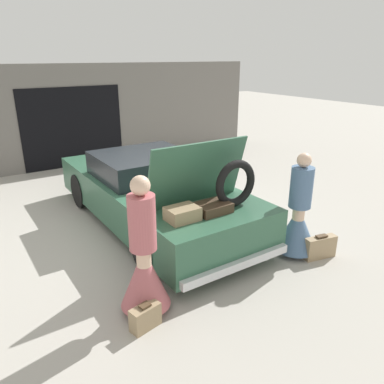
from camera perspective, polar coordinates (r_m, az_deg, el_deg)
ground_plane at (r=7.24m, az=-5.90°, el=-4.46°), size 40.00×40.00×0.00m
garage_wall_back at (r=11.11m, az=-17.88°, el=10.87°), size 12.00×0.14×2.80m
car at (r=7.01m, az=-6.06°, el=0.01°), size 1.98×4.96×1.85m
person_left at (r=4.61m, az=-7.30°, el=-11.03°), size 0.62×0.62×1.76m
person_right at (r=6.08m, az=15.84°, el=-4.07°), size 0.65×0.65×1.65m
suitcase_beside_left_person at (r=4.60m, az=-7.13°, el=-18.37°), size 0.39×0.23×0.32m
suitcase_beside_right_person at (r=6.23m, az=18.93°, el=-7.97°), size 0.54×0.25×0.39m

